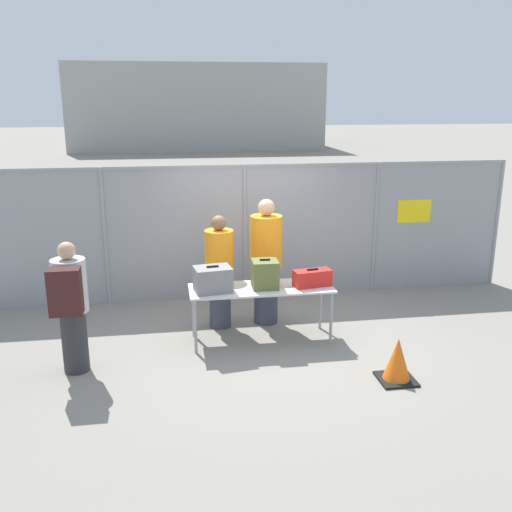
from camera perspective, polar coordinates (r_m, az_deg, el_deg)
name	(u,v)px	position (r m, az deg, el deg)	size (l,w,h in m)	color
ground_plane	(261,334)	(8.20, 0.52, -7.85)	(120.00, 120.00, 0.00)	gray
fence_section	(246,229)	(9.40, -1.01, 2.69)	(9.06, 0.07, 2.23)	gray
inspection_table	(261,292)	(7.77, 0.52, -3.59)	(1.95, 0.67, 0.77)	silver
suitcase_grey	(213,279)	(7.57, -4.34, -2.33)	(0.52, 0.42, 0.35)	slate
suitcase_olive	(265,274)	(7.69, 0.89, -1.81)	(0.35, 0.35, 0.40)	#566033
suitcase_red	(312,278)	(7.81, 5.65, -2.21)	(0.54, 0.29, 0.25)	red
traveler_hooded	(70,303)	(7.14, -18.07, -4.52)	(0.41, 0.63, 1.64)	#2D2D33
security_worker_near	(266,260)	(8.33, 1.02, -0.42)	(0.46, 0.46, 1.87)	#383D4C
security_worker_far	(220,270)	(8.22, -3.67, -1.44)	(0.41, 0.41, 1.67)	#383D4C
utility_trailer	(274,235)	(12.35, 1.80, 2.12)	(3.26, 2.02, 0.66)	white
distant_hangar	(193,106)	(41.93, -6.33, 14.67)	(15.56, 13.89, 5.23)	#999993
traffic_cone	(397,361)	(7.07, 13.95, -10.17)	(0.43, 0.43, 0.54)	black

